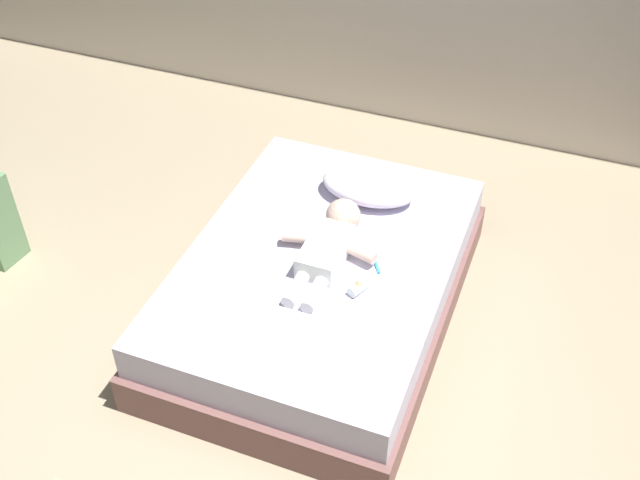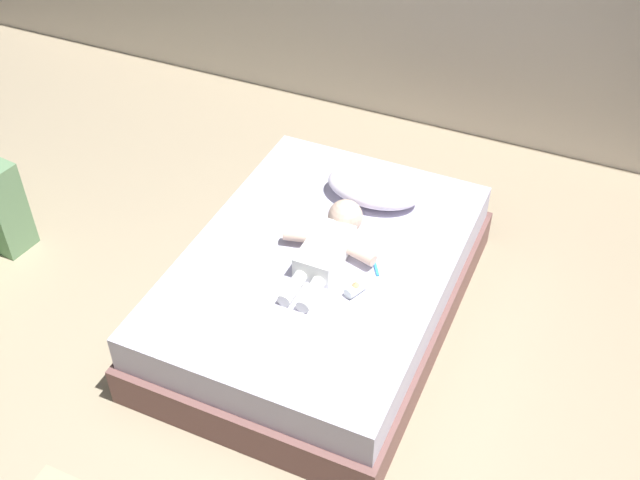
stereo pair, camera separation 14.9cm
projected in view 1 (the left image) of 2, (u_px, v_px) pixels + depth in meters
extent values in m
plane|color=gray|center=(221.00, 469.00, 3.31)|extent=(8.00, 8.00, 0.00)
cube|color=brown|center=(320.00, 299.00, 3.93)|extent=(1.28, 1.80, 0.21)
cube|color=silver|center=(320.00, 270.00, 3.80)|extent=(1.23, 1.73, 0.19)
ellipsoid|color=white|center=(369.00, 185.00, 4.03)|extent=(0.50, 0.31, 0.14)
cube|color=white|center=(325.00, 252.00, 3.67)|extent=(0.18, 0.34, 0.12)
sphere|color=beige|center=(343.00, 216.00, 3.82)|extent=(0.17, 0.17, 0.17)
cylinder|color=beige|center=(298.00, 237.00, 3.75)|extent=(0.16, 0.09, 0.06)
cylinder|color=beige|center=(361.00, 253.00, 3.66)|extent=(0.16, 0.09, 0.06)
cylinder|color=white|center=(296.00, 289.00, 3.52)|extent=(0.06, 0.19, 0.06)
cylinder|color=white|center=(315.00, 294.00, 3.49)|extent=(0.06, 0.19, 0.06)
cube|color=#3097E8|center=(376.00, 263.00, 3.68)|extent=(0.08, 0.12, 0.01)
cube|color=white|center=(372.00, 252.00, 3.73)|extent=(0.02, 0.03, 0.01)
cylinder|color=white|center=(358.00, 288.00, 3.53)|extent=(0.09, 0.11, 0.05)
cone|color=#ECB97A|center=(359.00, 282.00, 3.51)|extent=(0.04, 0.04, 0.02)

